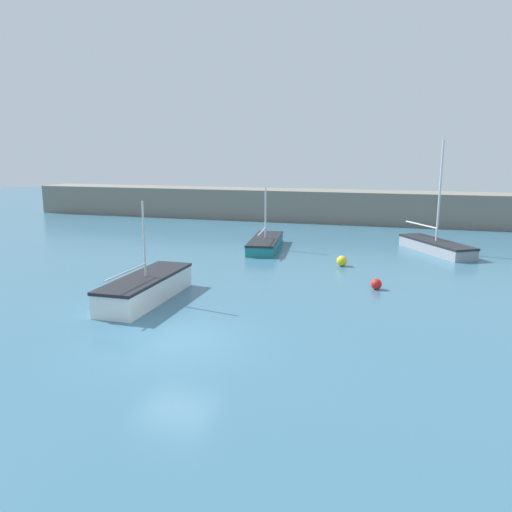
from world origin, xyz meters
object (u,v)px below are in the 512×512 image
at_px(sailboat_tall_mast, 436,246).
at_px(sailboat_twin_hulled, 146,288).
at_px(mooring_buoy_red, 376,284).
at_px(mooring_buoy_yellow, 342,261).
at_px(sailboat_short_mast, 265,243).

bearing_deg(sailboat_tall_mast, sailboat_twin_hulled, -72.52).
xyz_separation_m(sailboat_twin_hulled, mooring_buoy_red, (8.93, 4.42, -0.28)).
bearing_deg(mooring_buoy_red, mooring_buoy_yellow, 115.86).
xyz_separation_m(sailboat_twin_hulled, sailboat_tall_mast, (11.85, 14.08, -0.10)).
height_order(sailboat_twin_hulled, mooring_buoy_yellow, sailboat_twin_hulled).
distance_m(sailboat_twin_hulled, sailboat_tall_mast, 18.41).
xyz_separation_m(sailboat_tall_mast, mooring_buoy_yellow, (-4.98, -5.43, -0.14)).
distance_m(sailboat_short_mast, mooring_buoy_yellow, 6.34).
relative_size(sailboat_twin_hulled, mooring_buoy_red, 11.99).
height_order(sailboat_twin_hulled, sailboat_tall_mast, sailboat_tall_mast).
height_order(sailboat_tall_mast, mooring_buoy_yellow, sailboat_tall_mast).
bearing_deg(sailboat_twin_hulled, mooring_buoy_yellow, -39.36).
bearing_deg(mooring_buoy_yellow, sailboat_twin_hulled, -128.46).
bearing_deg(sailboat_twin_hulled, sailboat_tall_mast, -40.99).
bearing_deg(mooring_buoy_yellow, sailboat_short_mast, 145.83).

